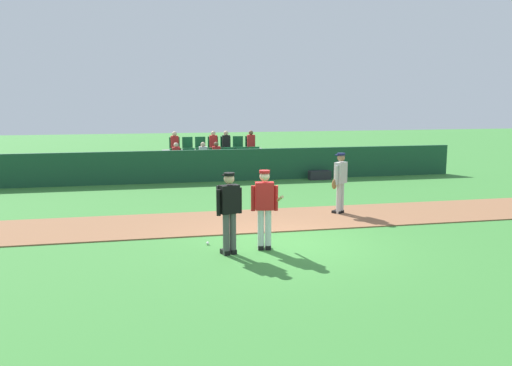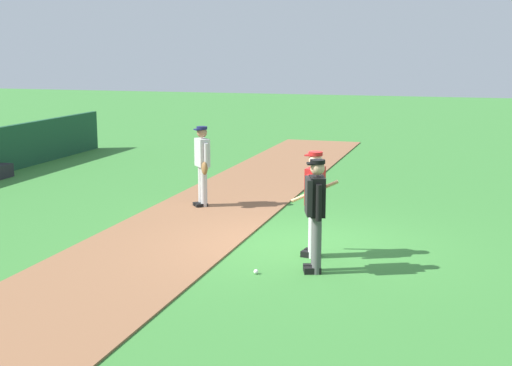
# 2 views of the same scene
# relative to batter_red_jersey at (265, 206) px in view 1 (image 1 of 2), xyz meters

# --- Properties ---
(ground_plane) EXTENTS (80.00, 80.00, 0.00)m
(ground_plane) POSITION_rel_batter_red_jersey_xyz_m (0.48, 0.36, -0.97)
(ground_plane) COLOR #387A33
(infield_dirt_path) EXTENTS (28.00, 2.73, 0.03)m
(infield_dirt_path) POSITION_rel_batter_red_jersey_xyz_m (0.48, 2.76, -0.95)
(infield_dirt_path) COLOR brown
(infield_dirt_path) RESTS_ON ground
(dugout_fence) EXTENTS (20.00, 0.16, 1.27)m
(dugout_fence) POSITION_rel_batter_red_jersey_xyz_m (0.48, 9.94, -0.33)
(dugout_fence) COLOR #19472D
(dugout_fence) RESTS_ON ground
(stadium_bleachers) EXTENTS (4.45, 2.10, 1.90)m
(stadium_bleachers) POSITION_rel_batter_red_jersey_xyz_m (0.47, 11.39, -0.45)
(stadium_bleachers) COLOR slate
(stadium_bleachers) RESTS_ON ground
(batter_red_jersey) EXTENTS (0.64, 0.80, 1.76)m
(batter_red_jersey) POSITION_rel_batter_red_jersey_xyz_m (0.00, 0.00, 0.00)
(batter_red_jersey) COLOR silver
(batter_red_jersey) RESTS_ON ground
(umpire_home_plate) EXTENTS (0.57, 0.40, 1.76)m
(umpire_home_plate) POSITION_rel_batter_red_jersey_xyz_m (-0.82, -0.19, 0.03)
(umpire_home_plate) COLOR #4C4C4C
(umpire_home_plate) RESTS_ON ground
(runner_grey_jersey) EXTENTS (0.59, 0.48, 1.76)m
(runner_grey_jersey) POSITION_rel_batter_red_jersey_xyz_m (2.92, 3.09, -0.01)
(runner_grey_jersey) COLOR #B2B2B2
(runner_grey_jersey) RESTS_ON ground
(baseball) EXTENTS (0.07, 0.07, 0.07)m
(baseball) POSITION_rel_batter_red_jersey_xyz_m (-1.18, 0.65, -0.93)
(baseball) COLOR white
(baseball) RESTS_ON ground
(equipment_bag) EXTENTS (0.90, 0.36, 0.36)m
(equipment_bag) POSITION_rel_batter_red_jersey_xyz_m (4.52, 9.49, -0.79)
(equipment_bag) COLOR #232328
(equipment_bag) RESTS_ON ground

